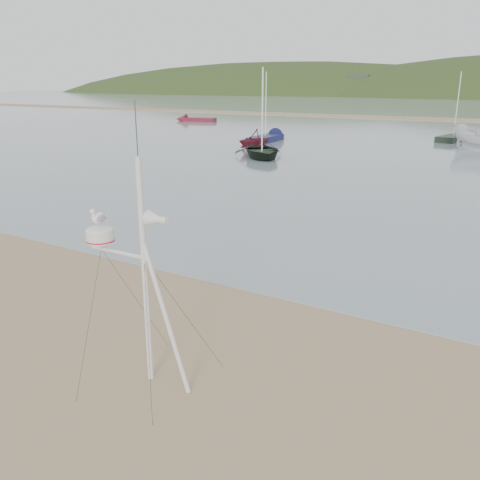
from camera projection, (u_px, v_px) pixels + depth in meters
The scene contains 7 objects.
ground at pixel (108, 356), 9.40m from camera, with size 560.00×560.00×0.00m, color #917453.
mast_rig at pixel (143, 319), 8.37m from camera, with size 2.04×2.18×4.61m.
boat_dark at pixel (262, 123), 33.39m from camera, with size 3.27×0.95×4.58m, color black.
boat_red at pixel (255, 130), 37.82m from camera, with size 2.54×1.55×2.94m, color maroon.
dinghy_red_far at pixel (191, 119), 66.89m from camera, with size 5.70×2.55×1.35m.
sailboat_dark_mid at pixel (459, 137), 45.17m from camera, with size 2.52×6.45×6.27m.
sailboat_blue_near at pixel (273, 137), 44.84m from camera, with size 2.00×6.33×6.22m.
Camera 1 is at (6.44, -5.84, 4.84)m, focal length 38.00 mm.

